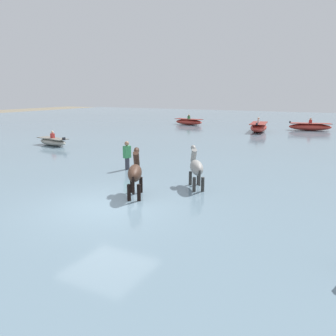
{
  "coord_description": "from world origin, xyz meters",
  "views": [
    {
      "loc": [
        6.23,
        -7.76,
        3.77
      ],
      "look_at": [
        0.25,
        3.56,
        0.85
      ],
      "focal_mm": 35.67,
      "sensor_mm": 36.0,
      "label": 1
    }
  ],
  "objects_px": {
    "boat_far_inshore": "(189,122)",
    "boat_distant_east": "(259,127)",
    "boat_near_port": "(310,127)",
    "person_wading_mid": "(127,158)",
    "horse_lead_dark_bay": "(135,174)",
    "horse_trailing_grey": "(196,168)",
    "boat_near_starboard": "(53,142)"
  },
  "relations": [
    {
      "from": "boat_far_inshore",
      "to": "person_wading_mid",
      "type": "bearing_deg",
      "value": -73.03
    },
    {
      "from": "horse_trailing_grey",
      "to": "horse_lead_dark_bay",
      "type": "bearing_deg",
      "value": -126.64
    },
    {
      "from": "boat_far_inshore",
      "to": "person_wading_mid",
      "type": "xyz_separation_m",
      "value": [
        6.3,
        -20.63,
        0.21
      ]
    },
    {
      "from": "boat_distant_east",
      "to": "boat_far_inshore",
      "type": "distance_m",
      "value": 8.71
    },
    {
      "from": "boat_distant_east",
      "to": "boat_near_port",
      "type": "height_order",
      "value": "boat_distant_east"
    },
    {
      "from": "horse_lead_dark_bay",
      "to": "boat_distant_east",
      "type": "relative_size",
      "value": 0.49
    },
    {
      "from": "boat_far_inshore",
      "to": "boat_distant_east",
      "type": "bearing_deg",
      "value": -20.85
    },
    {
      "from": "boat_near_port",
      "to": "boat_far_inshore",
      "type": "xyz_separation_m",
      "value": [
        -12.04,
        -0.2,
        -0.02
      ]
    },
    {
      "from": "boat_distant_east",
      "to": "boat_near_starboard",
      "type": "bearing_deg",
      "value": -125.85
    },
    {
      "from": "horse_lead_dark_bay",
      "to": "boat_far_inshore",
      "type": "relative_size",
      "value": 0.58
    },
    {
      "from": "boat_near_port",
      "to": "person_wading_mid",
      "type": "bearing_deg",
      "value": -105.4
    },
    {
      "from": "horse_lead_dark_bay",
      "to": "boat_near_starboard",
      "type": "distance_m",
      "value": 12.7
    },
    {
      "from": "horse_lead_dark_bay",
      "to": "person_wading_mid",
      "type": "distance_m",
      "value": 4.03
    },
    {
      "from": "horse_trailing_grey",
      "to": "person_wading_mid",
      "type": "relative_size",
      "value": 1.11
    },
    {
      "from": "boat_distant_east",
      "to": "person_wading_mid",
      "type": "relative_size",
      "value": 2.34
    },
    {
      "from": "boat_near_starboard",
      "to": "boat_far_inshore",
      "type": "xyz_separation_m",
      "value": [
        2.01,
        17.15,
        0.06
      ]
    },
    {
      "from": "boat_far_inshore",
      "to": "boat_near_starboard",
      "type": "bearing_deg",
      "value": -96.69
    },
    {
      "from": "horse_trailing_grey",
      "to": "boat_far_inshore",
      "type": "height_order",
      "value": "horse_trailing_grey"
    },
    {
      "from": "horse_lead_dark_bay",
      "to": "boat_near_starboard",
      "type": "height_order",
      "value": "horse_lead_dark_bay"
    },
    {
      "from": "boat_near_starboard",
      "to": "boat_near_port",
      "type": "xyz_separation_m",
      "value": [
        14.05,
        17.35,
        0.08
      ]
    },
    {
      "from": "boat_near_starboard",
      "to": "boat_distant_east",
      "type": "height_order",
      "value": "boat_distant_east"
    },
    {
      "from": "horse_trailing_grey",
      "to": "boat_near_starboard",
      "type": "relative_size",
      "value": 0.69
    },
    {
      "from": "horse_trailing_grey",
      "to": "boat_distant_east",
      "type": "relative_size",
      "value": 0.47
    },
    {
      "from": "boat_near_starboard",
      "to": "horse_lead_dark_bay",
      "type": "bearing_deg",
      "value": -31.52
    },
    {
      "from": "horse_lead_dark_bay",
      "to": "boat_far_inshore",
      "type": "xyz_separation_m",
      "value": [
        -8.8,
        23.78,
        -0.45
      ]
    },
    {
      "from": "boat_near_port",
      "to": "horse_lead_dark_bay",
      "type": "bearing_deg",
      "value": -97.68
    },
    {
      "from": "horse_trailing_grey",
      "to": "person_wading_mid",
      "type": "xyz_separation_m",
      "value": [
        -3.91,
        1.26,
        -0.2
      ]
    },
    {
      "from": "horse_lead_dark_bay",
      "to": "horse_trailing_grey",
      "type": "distance_m",
      "value": 2.35
    },
    {
      "from": "horse_lead_dark_bay",
      "to": "horse_trailing_grey",
      "type": "bearing_deg",
      "value": 53.36
    },
    {
      "from": "boat_near_port",
      "to": "boat_near_starboard",
      "type": "bearing_deg",
      "value": -128.99
    },
    {
      "from": "boat_distant_east",
      "to": "boat_far_inshore",
      "type": "relative_size",
      "value": 1.17
    },
    {
      "from": "horse_lead_dark_bay",
      "to": "horse_trailing_grey",
      "type": "height_order",
      "value": "horse_lead_dark_bay"
    }
  ]
}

